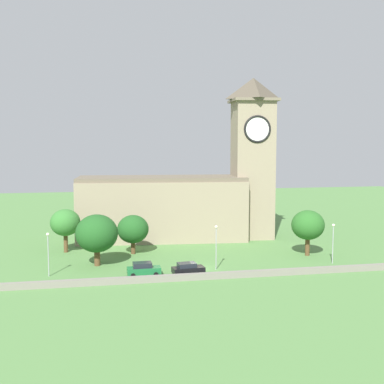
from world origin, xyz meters
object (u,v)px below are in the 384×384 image
Objects in this scene: church at (188,193)px; car_green at (143,269)px; streetlamp_west_end at (48,247)px; streetlamp_central at (333,236)px; tree_by_tower at (133,229)px; car_black at (188,269)px; streetlamp_west_mid at (216,240)px; tree_churchyard at (308,225)px; tree_riverside_west at (65,223)px; tree_riverside_east at (97,234)px.

car_green is at bearing -113.51° from church.
streetlamp_central is at bearing -1.02° from streetlamp_west_end.
streetlamp_central is at bearing -22.76° from tree_by_tower.
streetlamp_central is 0.95× the size of tree_by_tower.
streetlamp_west_mid is at bearing 22.64° from car_black.
streetlamp_central reaches higher than streetlamp_west_end.
car_green is 0.71× the size of streetlamp_west_mid.
car_black is 5.95m from streetlamp_west_mid.
tree_churchyard reaches higher than car_green.
streetlamp_west_end is at bearing -137.05° from tree_by_tower.
car_black is 0.64× the size of tree_riverside_west.
tree_by_tower reaches higher than car_black.
tree_riverside_east reaches higher than car_black.
streetlamp_central reaches higher than car_green.
streetlamp_west_end is 40.04m from tree_churchyard.
car_green is at bearing -176.83° from streetlamp_central.
tree_churchyard is (39.73, 4.92, 0.82)m from streetlamp_west_end.
car_green is at bearing 176.20° from car_black.
tree_churchyard is (20.98, 7.64, 4.08)m from car_black.
streetlamp_west_end is 23.21m from streetlamp_west_mid.
tree_churchyard is (16.54, 5.79, 0.59)m from streetlamp_west_mid.
tree_riverside_west is 11.26m from tree_riverside_east.
tree_churchyard is at bearing 105.04° from streetlamp_central.
tree_by_tower is at bearing -135.19° from church.
streetlamp_west_end is at bearing 177.86° from streetlamp_west_mid.
tree_riverside_east is at bearing -63.15° from tree_riverside_west.
church is 6.25× the size of streetlamp_west_end.
car_green is at bearing -172.17° from streetlamp_west_mid.
streetlamp_central is (41.25, -0.73, 0.02)m from streetlamp_west_end.
car_black is 0.71× the size of streetlamp_west_mid.
tree_riverside_west reaches higher than streetlamp_west_end.
tree_riverside_east is at bearing -179.54° from tree_churchyard.
streetlamp_west_end is 41.26m from streetlamp_central.
tree_by_tower is (-11.22, -11.14, -4.54)m from church.
car_green is at bearing -165.04° from tree_churchyard.
church is 23.73m from tree_riverside_west.
car_green is 0.72× the size of tree_by_tower.
streetlamp_west_end is (-18.75, 2.72, 3.26)m from car_black.
streetlamp_west_end is 0.82× the size of tree_churchyard.
streetlamp_west_mid reaches higher than car_black.
tree_riverside_west is at bearing 116.85° from tree_riverside_east.
tree_riverside_west is (-22.08, -7.87, -3.67)m from church.
streetlamp_west_end is 0.94× the size of tree_by_tower.
tree_churchyard is at bearing 7.06° from streetlamp_west_end.
car_green is at bearing -10.36° from streetlamp_west_end.
church is 5.22× the size of tree_riverside_west.
car_black is at bearing -174.95° from streetlamp_central.
car_green is 0.76× the size of streetlamp_central.
car_green is at bearing -48.43° from tree_riverside_east.
tree_riverside_west is at bearing 134.89° from car_black.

